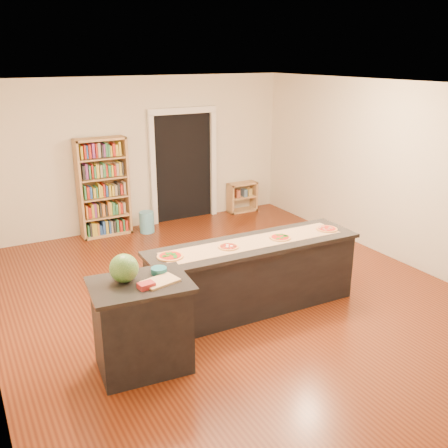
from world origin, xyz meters
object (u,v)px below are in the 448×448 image
side_counter (142,326)px  watermelon (124,268)px  bookshelf (103,188)px  low_shelf (242,197)px  waste_bin (147,222)px  kitchen_island (253,276)px

side_counter → watermelon: bearing=147.9°
side_counter → bookshelf: size_ratio=0.56×
low_shelf → watermelon: bearing=-133.0°
side_counter → waste_bin: size_ratio=2.53×
kitchen_island → side_counter: size_ratio=2.78×
side_counter → kitchen_island: bearing=23.7°
watermelon → low_shelf: bearing=47.0°
kitchen_island → watermelon: watermelon is taller
low_shelf → watermelon: 5.78m
side_counter → bookshelf: (0.85, 4.25, 0.39)m
side_counter → bookshelf: 4.35m
bookshelf → watermelon: (-0.97, -4.16, 0.25)m
kitchen_island → watermelon: size_ratio=9.52×
watermelon → waste_bin: bearing=66.9°
side_counter → waste_bin: 4.31m
side_counter → low_shelf: bearing=54.3°
bookshelf → low_shelf: size_ratio=2.88×
waste_bin → watermelon: 4.36m
kitchen_island → waste_bin: size_ratio=7.04×
kitchen_island → waste_bin: bearing=94.1°
waste_bin → kitchen_island: bearing=-87.3°
low_shelf → watermelon: size_ratio=2.12×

